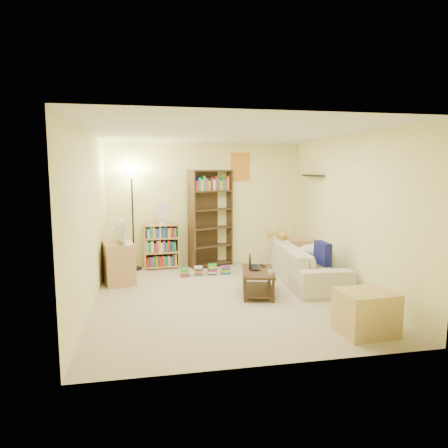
# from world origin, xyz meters

# --- Properties ---
(room) EXTENTS (4.50, 4.54, 2.52)m
(room) POSITION_xyz_m (0.00, 0.01, 1.62)
(room) COLOR #BFAE8F
(room) RESTS_ON ground
(sofa) EXTENTS (2.27, 1.14, 0.63)m
(sofa) POSITION_xyz_m (1.54, 0.58, 0.31)
(sofa) COLOR beige
(sofa) RESTS_ON ground
(navy_pillow) EXTENTS (0.14, 0.42, 0.37)m
(navy_pillow) POSITION_xyz_m (1.61, 0.10, 0.60)
(navy_pillow) COLOR navy
(navy_pillow) RESTS_ON sofa
(cream_blanket) EXTENTS (0.58, 0.41, 0.25)m
(cream_blanket) POSITION_xyz_m (1.70, 0.62, 0.54)
(cream_blanket) COLOR silver
(cream_blanket) RESTS_ON sofa
(tabby_cat) EXTENTS (0.50, 0.20, 0.17)m
(tabby_cat) POSITION_xyz_m (1.32, 1.42, 0.71)
(tabby_cat) COLOR orange
(tabby_cat) RESTS_ON sofa
(coffee_table) EXTENTS (0.67, 0.96, 0.39)m
(coffee_table) POSITION_xyz_m (0.49, 0.01, 0.25)
(coffee_table) COLOR #3D2817
(coffee_table) RESTS_ON ground
(laptop) EXTENTS (0.45, 0.35, 0.03)m
(laptop) POSITION_xyz_m (0.53, 0.14, 0.41)
(laptop) COLOR black
(laptop) RESTS_ON coffee_table
(laptop_screen) EXTENTS (0.08, 0.29, 0.20)m
(laptop_screen) POSITION_xyz_m (0.40, 0.17, 0.51)
(laptop_screen) COLOR white
(laptop_screen) RESTS_ON laptop
(mug) EXTENTS (0.11, 0.11, 0.08)m
(mug) POSITION_xyz_m (0.60, -0.30, 0.43)
(mug) COLOR silver
(mug) RESTS_ON coffee_table
(tv_remote) EXTENTS (0.06, 0.16, 0.02)m
(tv_remote) POSITION_xyz_m (0.65, 0.27, 0.40)
(tv_remote) COLOR black
(tv_remote) RESTS_ON coffee_table
(tv_stand) EXTENTS (0.60, 0.75, 0.71)m
(tv_stand) POSITION_xyz_m (-1.70, 1.12, 0.35)
(tv_stand) COLOR tan
(tv_stand) RESTS_ON ground
(television) EXTENTS (0.72, 0.38, 0.39)m
(television) POSITION_xyz_m (-1.70, 1.12, 0.90)
(television) COLOR black
(television) RESTS_ON tv_stand
(tall_bookshelf) EXTENTS (0.93, 0.58, 1.96)m
(tall_bookshelf) POSITION_xyz_m (0.07, 2.05, 1.03)
(tall_bookshelf) COLOR #422D19
(tall_bookshelf) RESTS_ON ground
(short_bookshelf) EXTENTS (0.71, 0.32, 0.89)m
(short_bookshelf) POSITION_xyz_m (-0.93, 2.05, 0.45)
(short_bookshelf) COLOR tan
(short_bookshelf) RESTS_ON ground
(desk_fan) EXTENTS (0.32, 0.18, 0.44)m
(desk_fan) POSITION_xyz_m (-0.88, 2.01, 1.12)
(desk_fan) COLOR silver
(desk_fan) RESTS_ON short_bookshelf
(floor_lamp) EXTENTS (0.33, 0.33, 1.94)m
(floor_lamp) POSITION_xyz_m (-1.47, 2.04, 1.55)
(floor_lamp) COLOR black
(floor_lamp) RESTS_ON ground
(side_table) EXTENTS (0.64, 0.64, 0.63)m
(side_table) POSITION_xyz_m (1.72, 1.36, 0.31)
(side_table) COLOR tan
(side_table) RESTS_ON ground
(end_cabinet) EXTENTS (0.66, 0.56, 0.52)m
(end_cabinet) POSITION_xyz_m (1.35, -1.71, 0.26)
(end_cabinet) COLOR tan
(end_cabinet) RESTS_ON ground
(book_stacks) EXTENTS (0.95, 0.16, 0.21)m
(book_stacks) POSITION_xyz_m (-0.14, 1.33, 0.09)
(book_stacks) COLOR red
(book_stacks) RESTS_ON ground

